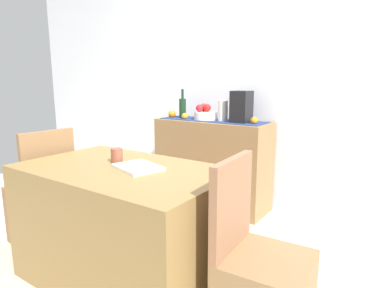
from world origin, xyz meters
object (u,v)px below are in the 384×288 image
(coffee_maker, at_px, (241,107))
(coffee_cup, at_px, (117,155))
(wine_bottle, at_px, (183,108))
(sideboard_console, at_px, (212,163))
(ceramic_vase, at_px, (223,111))
(fruit_bowl, at_px, (206,116))
(open_book, at_px, (138,167))
(dining_table, at_px, (125,225))
(chair_near_window, at_px, (43,209))

(coffee_maker, height_order, coffee_cup, coffee_maker)
(wine_bottle, bearing_deg, sideboard_console, 0.00)
(ceramic_vase, bearing_deg, fruit_bowl, 180.00)
(ceramic_vase, relative_size, open_book, 0.72)
(coffee_cup, bearing_deg, dining_table, -29.79)
(ceramic_vase, distance_m, coffee_cup, 1.36)
(ceramic_vase, bearing_deg, coffee_cup, -90.83)
(coffee_maker, distance_m, chair_near_window, 1.89)
(dining_table, xyz_separation_m, coffee_cup, (-0.11, 0.07, 0.42))
(fruit_bowl, distance_m, coffee_maker, 0.40)
(fruit_bowl, distance_m, wine_bottle, 0.29)
(coffee_maker, bearing_deg, wine_bottle, 180.00)
(sideboard_console, height_order, open_book, sideboard_console)
(coffee_cup, bearing_deg, coffee_maker, 80.99)
(fruit_bowl, xyz_separation_m, coffee_cup, (0.17, -1.35, -0.13))
(ceramic_vase, height_order, coffee_cup, ceramic_vase)
(sideboard_console, relative_size, wine_bottle, 3.79)
(wine_bottle, bearing_deg, chair_near_window, -103.47)
(coffee_maker, xyz_separation_m, coffee_cup, (-0.21, -1.35, -0.23))
(sideboard_console, distance_m, ceramic_vase, 0.55)
(fruit_bowl, bearing_deg, dining_table, -78.52)
(sideboard_console, bearing_deg, dining_table, -81.57)
(open_book, relative_size, coffee_cup, 3.06)
(coffee_maker, bearing_deg, dining_table, -94.04)
(fruit_bowl, relative_size, open_book, 0.83)
(fruit_bowl, height_order, coffee_cup, fruit_bowl)
(sideboard_console, distance_m, coffee_cup, 1.39)
(open_book, bearing_deg, wine_bottle, 133.31)
(coffee_maker, distance_m, coffee_cup, 1.38)
(dining_table, distance_m, coffee_cup, 0.44)
(open_book, distance_m, coffee_cup, 0.22)
(fruit_bowl, bearing_deg, ceramic_vase, 0.00)
(ceramic_vase, relative_size, coffee_cup, 2.20)
(coffee_cup, bearing_deg, sideboard_console, 94.05)
(coffee_cup, bearing_deg, wine_bottle, 108.72)
(sideboard_console, bearing_deg, chair_near_window, -116.33)
(ceramic_vase, height_order, dining_table, ceramic_vase)
(ceramic_vase, bearing_deg, wine_bottle, 180.00)
(coffee_maker, bearing_deg, ceramic_vase, 180.00)
(dining_table, bearing_deg, open_book, 17.18)
(dining_table, relative_size, chair_near_window, 1.43)
(ceramic_vase, bearing_deg, sideboard_console, 180.00)
(dining_table, bearing_deg, ceramic_vase, 93.83)
(sideboard_console, distance_m, wine_bottle, 0.65)
(sideboard_console, relative_size, coffee_cup, 12.48)
(fruit_bowl, xyz_separation_m, chair_near_window, (-0.62, -1.41, -0.65))
(sideboard_console, height_order, coffee_cup, sideboard_console)
(fruit_bowl, bearing_deg, open_book, -74.36)
(dining_table, xyz_separation_m, open_book, (0.10, 0.03, 0.38))
(dining_table, distance_m, chair_near_window, 0.91)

